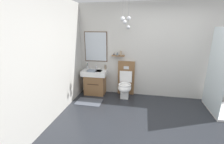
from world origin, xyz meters
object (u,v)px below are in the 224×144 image
object	(u,v)px
toilet	(125,84)
folded_hand_towel	(92,71)
toothbrush_cup	(87,67)
soap_dispenser	(105,67)
shower_tray	(224,95)
vanity_sink_left	(95,81)

from	to	relation	value
toilet	folded_hand_towel	xyz separation A→B (m)	(-0.95, -0.12, 0.37)
toothbrush_cup	soap_dispenser	world-z (taller)	toothbrush_cup
toothbrush_cup	toilet	bearing A→B (deg)	-7.75
folded_hand_towel	shower_tray	size ratio (longest dim) A/B	0.11
vanity_sink_left	toilet	bearing A→B (deg)	-0.50
toilet	shower_tray	world-z (taller)	shower_tray
shower_tray	vanity_sink_left	bearing A→B (deg)	172.51
toothbrush_cup	shower_tray	size ratio (longest dim) A/B	0.11
vanity_sink_left	shower_tray	world-z (taller)	shower_tray
folded_hand_towel	shower_tray	xyz separation A→B (m)	(3.29, -0.30, -0.33)
vanity_sink_left	toilet	size ratio (longest dim) A/B	0.73
toilet	toothbrush_cup	xyz separation A→B (m)	(-1.18, 0.16, 0.41)
toilet	folded_hand_towel	size ratio (longest dim) A/B	4.55
toothbrush_cup	shower_tray	world-z (taller)	shower_tray
vanity_sink_left	soap_dispenser	bearing A→B (deg)	29.83
vanity_sink_left	toothbrush_cup	bearing A→B (deg)	150.84
folded_hand_towel	toothbrush_cup	bearing A→B (deg)	129.45
shower_tray	soap_dispenser	bearing A→B (deg)	168.75
toothbrush_cup	folded_hand_towel	size ratio (longest dim) A/B	0.95
soap_dispenser	shower_tray	size ratio (longest dim) A/B	0.09
toothbrush_cup	folded_hand_towel	distance (m)	0.37
vanity_sink_left	soap_dispenser	xyz separation A→B (m)	(0.28, 0.16, 0.41)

